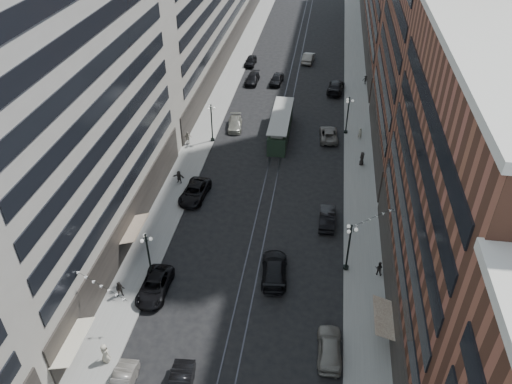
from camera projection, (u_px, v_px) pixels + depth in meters
The scene contains 32 objects.
ground at pixel (282, 129), 72.73m from camera, with size 220.00×220.00×0.00m, color black.
sidewalk_west at pixel (222, 96), 82.05m from camera, with size 4.00×180.00×0.15m, color gray.
sidewalk_east at pixel (357, 104), 79.46m from camera, with size 4.00×180.00×0.15m, color gray.
rail_west at pixel (284, 100), 80.87m from camera, with size 0.12×180.00×0.02m, color #2D2D33.
rail_east at pixel (292, 100), 80.71m from camera, with size 0.12×180.00×0.02m, color #2D2D33.
building_west_mid at pixel (68, 119), 44.85m from camera, with size 8.00×36.00×28.00m, color #9E9A8C.
building_east_mid at pixel (465, 203), 37.97m from camera, with size 8.00×30.00×24.00m, color brown.
lamppost_sw_far at pixel (149, 255), 46.22m from camera, with size 1.03×1.14×5.52m.
lamppost_sw_mid at pixel (212, 122), 67.99m from camera, with size 1.03×1.14×5.52m.
lamppost_se_far at pixel (349, 246), 47.27m from camera, with size 1.03×1.14×5.52m.
lamppost_se_mid at pixel (348, 114), 69.85m from camera, with size 1.03×1.14×5.52m.
streetcar at pixel (281, 126), 70.20m from camera, with size 2.65×11.96×3.31m.
car_2 at pixel (155, 286), 46.21m from camera, with size 2.51×5.45×1.51m, color black.
car_4 at pixel (330, 348), 40.53m from camera, with size 1.97×4.89×1.67m, color slate.
pedestrian_1 at pixel (105, 353), 39.79m from camera, with size 0.92×0.50×1.88m, color #B5AD96.
pedestrian_2 at pixel (120, 289), 45.53m from camera, with size 0.83×0.46×1.71m, color black.
car_7 at pixel (195, 192), 58.47m from camera, with size 2.64×5.73×1.59m, color black.
car_8 at pixel (235, 124), 72.61m from camera, with size 1.97×4.84×1.40m, color gray.
car_9 at pixel (250, 61), 92.87m from camera, with size 1.84×4.57×1.56m, color black.
car_10 at pixel (327, 217), 54.51m from camera, with size 1.68×4.82×1.59m, color black.
car_11 at pixel (329, 134), 70.00m from camera, with size 2.43×5.27×1.46m, color #67625B.
car_12 at pixel (336, 87), 82.92m from camera, with size 2.48×6.09×1.77m, color black.
car_13 at pixel (277, 79), 85.74m from camera, with size 1.91×4.75×1.62m, color black.
car_14 at pixel (308, 58), 94.01m from camera, with size 1.84×5.27×1.74m, color gray.
pedestrian_5 at pixel (179, 177), 60.74m from camera, with size 1.52×0.44×1.64m, color black.
pedestrian_6 at pixel (188, 138), 68.42m from camera, with size 1.08×0.49×1.85m, color #9F9784.
pedestrian_7 at pixel (379, 268), 47.90m from camera, with size 0.75×0.41×1.55m, color black.
pedestrian_8 at pixel (360, 134), 69.58m from camera, with size 0.62×0.41×1.70m, color #9D9782.
pedestrian_9 at pixel (365, 80), 85.25m from camera, with size 0.98×0.41×1.52m, color black.
car_extra_0 at pixel (274, 269), 47.87m from camera, with size 2.42×5.95×1.73m, color black.
car_extra_1 at pixel (252, 79), 86.06m from camera, with size 2.07×5.09×1.48m, color black.
pedestrian_extra_0 at pixel (362, 159), 64.04m from camera, with size 0.89×0.48×1.81m, color black.
Camera 1 is at (5.62, -4.47, 34.65)m, focal length 35.00 mm.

